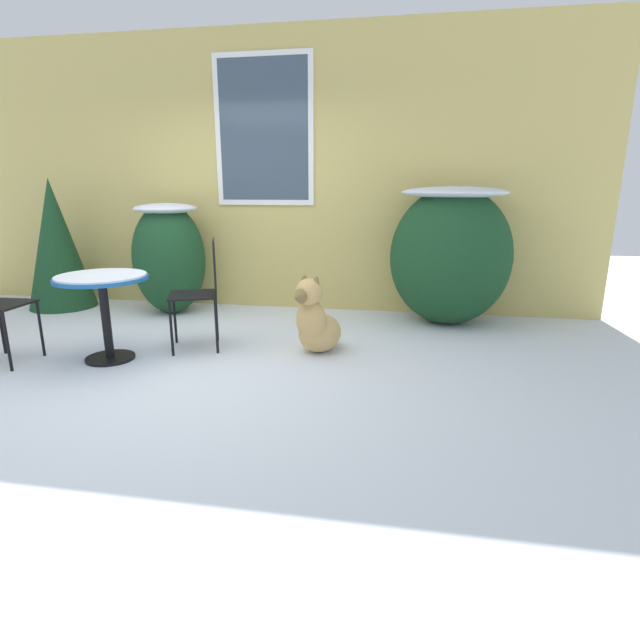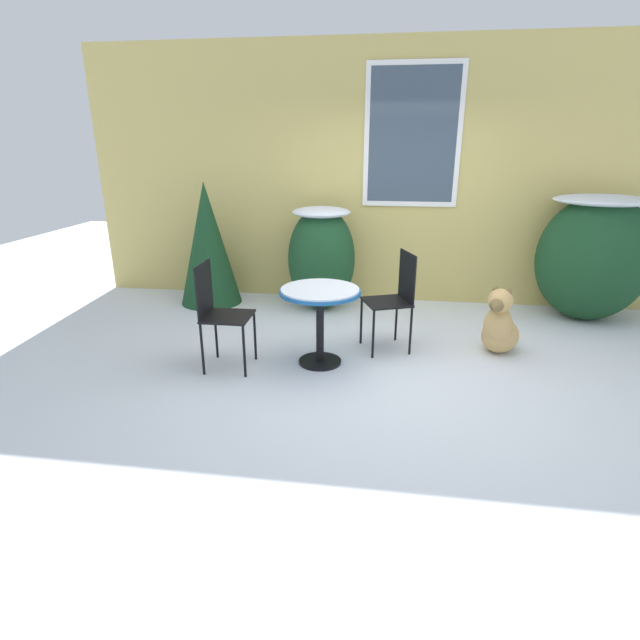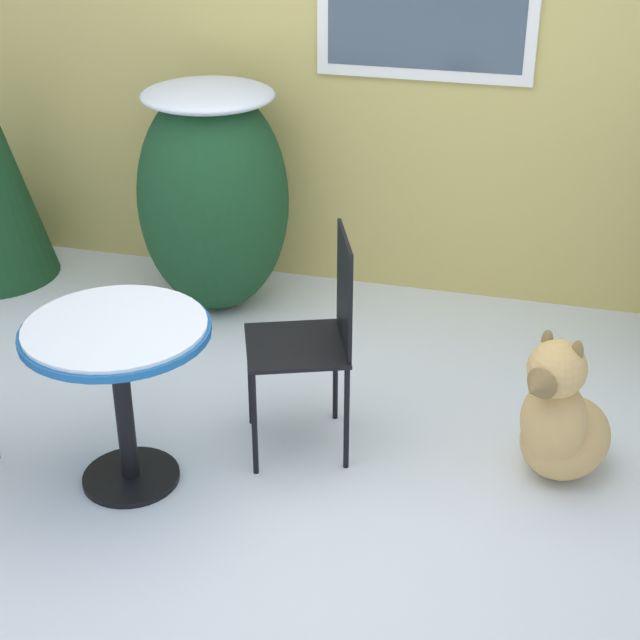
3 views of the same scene
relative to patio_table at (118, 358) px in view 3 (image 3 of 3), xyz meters
The scene contains 6 objects.
ground_plane 0.89m from the patio_table, ahead, with size 16.00×16.00×0.00m, color silver.
house_wall 2.51m from the patio_table, 72.99° to the left, with size 8.00×0.10×3.17m.
shrub_left 1.67m from the patio_table, 97.76° to the left, with size 0.82×0.80×1.27m.
patio_table is the anchor object (origin of this frame).
patio_chair_near_table 0.82m from the patio_table, 34.31° to the left, with size 0.55×0.55×0.99m.
dog 1.82m from the patio_table, 15.76° to the left, with size 0.51×0.64×0.72m.
Camera 3 is at (0.99, -3.04, 2.51)m, focal length 55.00 mm.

